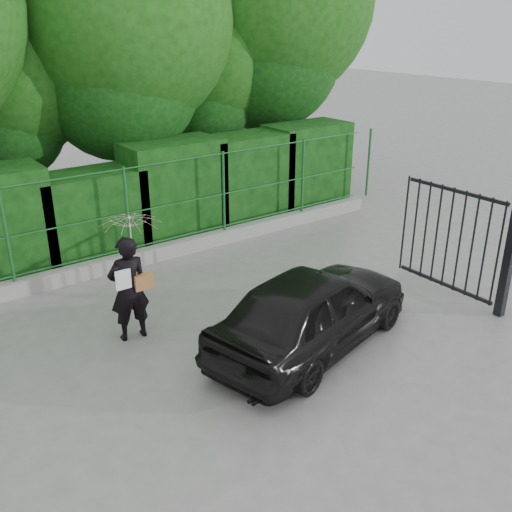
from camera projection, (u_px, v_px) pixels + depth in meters
ground at (241, 373)px, 8.23m from camera, size 80.00×80.00×0.00m
kerb at (113, 264)px, 11.51m from camera, size 14.00×0.25×0.30m
fence at (119, 213)px, 11.22m from camera, size 14.13×0.06×1.80m
hedge at (93, 208)px, 11.94m from camera, size 14.20×1.20×2.25m
trees at (83, 24)px, 12.81m from camera, size 17.10×6.15×8.08m
gate at (485, 243)px, 9.75m from camera, size 0.22×2.33×2.36m
woman at (131, 259)px, 8.74m from camera, size 0.94×0.94×2.03m
car at (312, 308)px, 8.68m from camera, size 4.11×2.44×1.31m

